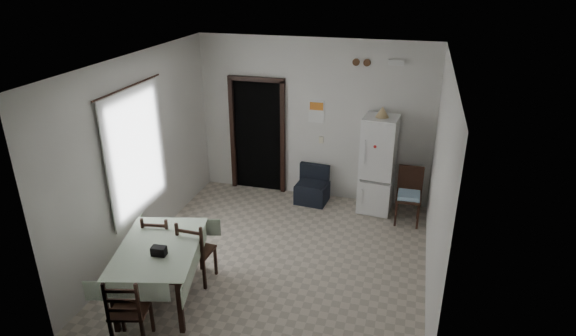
# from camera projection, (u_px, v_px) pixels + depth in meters

# --- Properties ---
(ground) EXTENTS (4.50, 4.50, 0.00)m
(ground) POSITION_uv_depth(u_px,v_px,m) (279.00, 258.00, 7.13)
(ground) COLOR #B1A390
(ground) RESTS_ON ground
(ceiling) EXTENTS (4.20, 4.50, 0.02)m
(ceiling) POSITION_uv_depth(u_px,v_px,m) (278.00, 62.00, 5.99)
(ceiling) COLOR white
(ceiling) RESTS_ON ground
(wall_back) EXTENTS (4.20, 0.02, 2.90)m
(wall_back) POSITION_uv_depth(u_px,v_px,m) (314.00, 120.00, 8.55)
(wall_back) COLOR silver
(wall_back) RESTS_ON ground
(wall_front) EXTENTS (4.20, 0.02, 2.90)m
(wall_front) POSITION_uv_depth(u_px,v_px,m) (213.00, 258.00, 4.56)
(wall_front) COLOR silver
(wall_front) RESTS_ON ground
(wall_left) EXTENTS (0.02, 4.50, 2.90)m
(wall_left) POSITION_uv_depth(u_px,v_px,m) (141.00, 154.00, 7.06)
(wall_left) COLOR silver
(wall_left) RESTS_ON ground
(wall_right) EXTENTS (0.02, 4.50, 2.90)m
(wall_right) POSITION_uv_depth(u_px,v_px,m) (438.00, 185.00, 6.05)
(wall_right) COLOR silver
(wall_right) RESTS_ON ground
(doorway) EXTENTS (1.06, 0.52, 2.22)m
(doorway) POSITION_uv_depth(u_px,v_px,m) (262.00, 133.00, 9.14)
(doorway) COLOR black
(doorway) RESTS_ON ground
(window_recess) EXTENTS (0.10, 1.20, 1.60)m
(window_recess) POSITION_uv_depth(u_px,v_px,m) (130.00, 152.00, 6.86)
(window_recess) COLOR silver
(window_recess) RESTS_ON ground
(curtain) EXTENTS (0.02, 1.45, 1.85)m
(curtain) POSITION_uv_depth(u_px,v_px,m) (137.00, 153.00, 6.83)
(curtain) COLOR silver
(curtain) RESTS_ON ground
(curtain_rod) EXTENTS (0.02, 1.60, 0.02)m
(curtain_rod) POSITION_uv_depth(u_px,v_px,m) (129.00, 87.00, 6.45)
(curtain_rod) COLOR black
(curtain_rod) RESTS_ON ground
(calendar) EXTENTS (0.28, 0.02, 0.40)m
(calendar) POSITION_uv_depth(u_px,v_px,m) (316.00, 112.00, 8.46)
(calendar) COLOR white
(calendar) RESTS_ON ground
(calendar_image) EXTENTS (0.24, 0.01, 0.14)m
(calendar_image) POSITION_uv_depth(u_px,v_px,m) (316.00, 106.00, 8.42)
(calendar_image) COLOR orange
(calendar_image) RESTS_ON ground
(light_switch) EXTENTS (0.08, 0.02, 0.12)m
(light_switch) POSITION_uv_depth(u_px,v_px,m) (321.00, 140.00, 8.65)
(light_switch) COLOR beige
(light_switch) RESTS_ON ground
(vent_left) EXTENTS (0.12, 0.03, 0.12)m
(vent_left) POSITION_uv_depth(u_px,v_px,m) (356.00, 62.00, 7.95)
(vent_left) COLOR #513520
(vent_left) RESTS_ON ground
(vent_right) EXTENTS (0.12, 0.03, 0.12)m
(vent_right) POSITION_uv_depth(u_px,v_px,m) (367.00, 63.00, 7.91)
(vent_right) COLOR #513520
(vent_right) RESTS_ON ground
(emergency_light) EXTENTS (0.25, 0.07, 0.09)m
(emergency_light) POSITION_uv_depth(u_px,v_px,m) (396.00, 63.00, 7.76)
(emergency_light) COLOR white
(emergency_light) RESTS_ON ground
(fridge) EXTENTS (0.60, 0.60, 1.71)m
(fridge) POSITION_uv_depth(u_px,v_px,m) (378.00, 165.00, 8.22)
(fridge) COLOR white
(fridge) RESTS_ON ground
(tan_cone) EXTENTS (0.23, 0.23, 0.18)m
(tan_cone) POSITION_uv_depth(u_px,v_px,m) (382.00, 112.00, 7.84)
(tan_cone) COLOR tan
(tan_cone) RESTS_ON fridge
(navy_seat) EXTENTS (0.60, 0.58, 0.66)m
(navy_seat) POSITION_uv_depth(u_px,v_px,m) (312.00, 185.00, 8.69)
(navy_seat) COLOR black
(navy_seat) RESTS_ON ground
(corner_chair) EXTENTS (0.41, 0.41, 0.96)m
(corner_chair) POSITION_uv_depth(u_px,v_px,m) (409.00, 197.00, 7.93)
(corner_chair) COLOR black
(corner_chair) RESTS_ON ground
(dining_table) EXTENTS (1.30, 1.67, 0.77)m
(dining_table) POSITION_uv_depth(u_px,v_px,m) (161.00, 272.00, 6.15)
(dining_table) COLOR #B4C7AA
(dining_table) RESTS_ON ground
(black_bag) EXTENTS (0.18, 0.12, 0.12)m
(black_bag) POSITION_uv_depth(u_px,v_px,m) (159.00, 251.00, 5.80)
(black_bag) COLOR black
(black_bag) RESTS_ON dining_table
(dining_chair_far_left) EXTENTS (0.45, 0.45, 0.91)m
(dining_chair_far_left) POSITION_uv_depth(u_px,v_px,m) (161.00, 242.00, 6.69)
(dining_chair_far_left) COLOR black
(dining_chair_far_left) RESTS_ON ground
(dining_chair_far_right) EXTENTS (0.42, 0.42, 0.94)m
(dining_chair_far_right) POSITION_uv_depth(u_px,v_px,m) (197.00, 250.00, 6.47)
(dining_chair_far_right) COLOR black
(dining_chair_far_right) RESTS_ON ground
(dining_chair_near_head) EXTENTS (0.49, 0.49, 0.94)m
(dining_chair_near_head) POSITION_uv_depth(u_px,v_px,m) (130.00, 309.00, 5.37)
(dining_chair_near_head) COLOR black
(dining_chair_near_head) RESTS_ON ground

